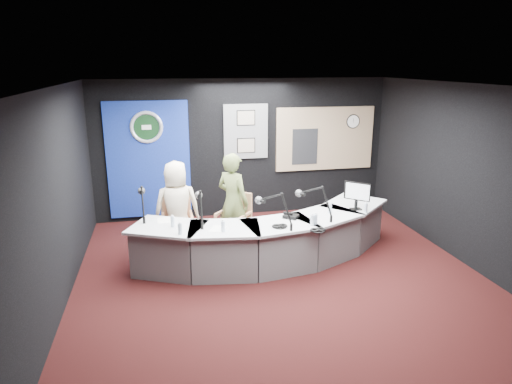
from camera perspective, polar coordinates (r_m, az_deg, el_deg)
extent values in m
plane|color=black|center=(7.02, 3.00, -10.36)|extent=(6.00, 6.00, 0.00)
cube|color=silver|center=(6.30, 3.38, 13.13)|extent=(6.00, 6.00, 0.02)
cube|color=black|center=(9.38, -1.60, 5.45)|extent=(6.00, 0.02, 2.80)
cube|color=black|center=(3.88, 14.96, -10.71)|extent=(6.00, 0.02, 2.80)
cube|color=black|center=(6.45, -23.53, -0.77)|extent=(0.02, 6.00, 2.80)
cube|color=black|center=(7.84, 24.88, 1.87)|extent=(0.02, 6.00, 2.80)
cube|color=navy|center=(9.23, -13.27, 3.92)|extent=(1.60, 0.05, 2.30)
torus|color=silver|center=(9.08, -13.53, 7.88)|extent=(0.63, 0.07, 0.63)
cylinder|color=black|center=(9.09, -13.53, 7.88)|extent=(0.48, 0.01, 0.48)
cube|color=slate|center=(9.30, -1.28, 7.56)|extent=(0.90, 0.04, 1.10)
cube|color=gray|center=(9.23, -1.26, 9.25)|extent=(0.34, 0.02, 0.27)
cube|color=gray|center=(9.31, -1.24, 5.82)|extent=(0.34, 0.02, 0.27)
cube|color=#9F8263|center=(9.78, 8.62, 6.62)|extent=(2.12, 0.06, 1.32)
cube|color=beige|center=(9.78, 8.64, 6.61)|extent=(2.00, 0.02, 1.20)
cube|color=black|center=(9.63, 6.12, 5.65)|extent=(0.55, 0.02, 0.75)
cylinder|color=white|center=(9.93, 12.05, 8.63)|extent=(0.28, 0.01, 0.28)
cube|color=gray|center=(7.98, -9.99, -2.46)|extent=(0.50, 0.11, 0.70)
imported|color=beige|center=(7.69, -9.84, -1.89)|extent=(0.80, 0.55, 1.56)
imported|color=#606F3A|center=(7.69, -2.88, -1.24)|extent=(0.71, 0.72, 1.67)
cube|color=black|center=(7.65, 12.49, 0.11)|extent=(0.33, 0.31, 0.29)
cube|color=black|center=(7.18, 4.38, -3.06)|extent=(0.28, 0.27, 0.05)
torus|color=black|center=(6.68, 7.74, -4.71)|extent=(0.23, 0.23, 0.04)
torus|color=black|center=(6.78, 2.97, -4.26)|extent=(0.23, 0.23, 0.04)
cube|color=white|center=(7.19, -11.42, -3.50)|extent=(0.21, 0.29, 0.00)
cube|color=white|center=(6.72, -4.80, -4.62)|extent=(0.30, 0.34, 0.00)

